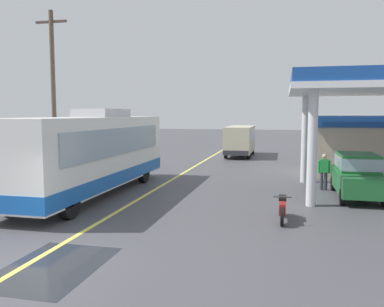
% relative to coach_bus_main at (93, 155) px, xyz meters
% --- Properties ---
extents(ground, '(120.00, 120.00, 0.00)m').
position_rel_coach_bus_main_xyz_m(ground, '(2.26, 12.66, -1.72)').
color(ground, '#424247').
extents(lane_divider_stripe, '(0.16, 50.00, 0.01)m').
position_rel_coach_bus_main_xyz_m(lane_divider_stripe, '(2.26, 7.66, -1.72)').
color(lane_divider_stripe, '#D8CC4C').
rests_on(lane_divider_stripe, ground).
extents(wet_puddle_patch, '(2.11, 3.08, 0.01)m').
position_rel_coach_bus_main_xyz_m(wet_puddle_patch, '(2.91, -7.77, -1.72)').
color(wet_puddle_patch, '#26282D').
rests_on(wet_puddle_patch, ground).
extents(coach_bus_main, '(2.60, 11.04, 3.69)m').
position_rel_coach_bus_main_xyz_m(coach_bus_main, '(0.00, 0.00, 0.00)').
color(coach_bus_main, white).
rests_on(coach_bus_main, ground).
extents(gas_station_roadside, '(9.10, 11.95, 5.10)m').
position_rel_coach_bus_main_xyz_m(gas_station_roadside, '(12.71, 6.76, 0.91)').
color(gas_station_roadside, '#194799').
rests_on(gas_station_roadside, ground).
extents(car_at_pump, '(1.70, 4.20, 1.82)m').
position_rel_coach_bus_main_xyz_m(car_at_pump, '(10.96, 1.86, -0.71)').
color(car_at_pump, '#1E602D').
rests_on(car_at_pump, ground).
extents(minibus_opposing_lane, '(2.04, 6.13, 2.44)m').
position_rel_coach_bus_main_xyz_m(minibus_opposing_lane, '(4.47, 17.08, -0.25)').
color(minibus_opposing_lane, '#BFB799').
rests_on(minibus_opposing_lane, ground).
extents(motorcycle_parked_forecourt, '(0.55, 1.80, 0.92)m').
position_rel_coach_bus_main_xyz_m(motorcycle_parked_forecourt, '(7.97, -2.55, -1.28)').
color(motorcycle_parked_forecourt, black).
rests_on(motorcycle_parked_forecourt, ground).
extents(pedestrian_near_pump, '(0.55, 0.22, 1.66)m').
position_rel_coach_bus_main_xyz_m(pedestrian_near_pump, '(9.78, 3.25, -0.79)').
color(pedestrian_near_pump, '#33333F').
rests_on(pedestrian_near_pump, ground).
extents(utility_pole_roadside, '(1.80, 0.24, 8.95)m').
position_rel_coach_bus_main_xyz_m(utility_pole_roadside, '(-4.25, 3.96, 2.94)').
color(utility_pole_roadside, brown).
rests_on(utility_pole_roadside, ground).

